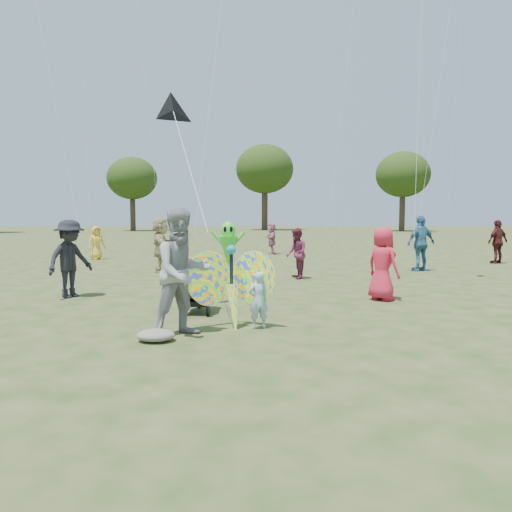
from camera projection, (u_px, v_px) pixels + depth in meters
The scene contains 17 objects.
ground at pixel (269, 327), 8.61m from camera, with size 160.00×160.00×0.00m, color #51592B.
child_girl at pixel (258, 300), 8.42m from camera, with size 0.36×0.23×0.97m, color #92C1CF.
adult_man at pixel (182, 272), 7.89m from camera, with size 0.99×0.77×2.03m, color gray.
grey_bag at pixel (156, 335), 7.60m from camera, with size 0.58×0.48×0.19m, color slate.
crowd_a at pixel (383, 264), 11.21m from camera, with size 0.81×0.53×1.65m, color red.
crowd_b at pixel (70, 259), 11.59m from camera, with size 1.17×0.67×1.81m, color black.
crowd_c at pixel (421, 243), 17.07m from camera, with size 1.12×0.47×1.91m, color teal.
crowd_d at pixel (161, 245), 16.76m from camera, with size 1.71×0.54×1.84m, color tan.
crowd_e at pixel (296, 253), 14.99m from camera, with size 0.75×0.58×1.54m, color maroon.
crowd_g at pixel (96, 243), 21.55m from camera, with size 0.70×0.46×1.44m, color gold.
crowd_h at pixel (498, 242), 19.72m from camera, with size 1.01×0.42×1.73m, color #481818.
crowd_j at pixel (272, 239), 24.57m from camera, with size 1.41×0.45×1.52m, color #AB6275.
jogging_stroller at pixel (197, 281), 9.84m from camera, with size 0.54×1.07×1.09m.
butterfly_kite at pixel (232, 288), 8.50m from camera, with size 1.74×0.75×1.62m.
delta_kite_rig at pixel (173, 112), 9.79m from camera, with size 1.28×2.40×2.75m.
alien_kite at pixel (228, 247), 15.00m from camera, with size 1.12×0.69×1.74m.
tree_line at pixel (284, 168), 52.95m from camera, with size 91.78×33.60×10.79m.
Camera 1 is at (-0.41, -8.47, 1.92)m, focal length 35.00 mm.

